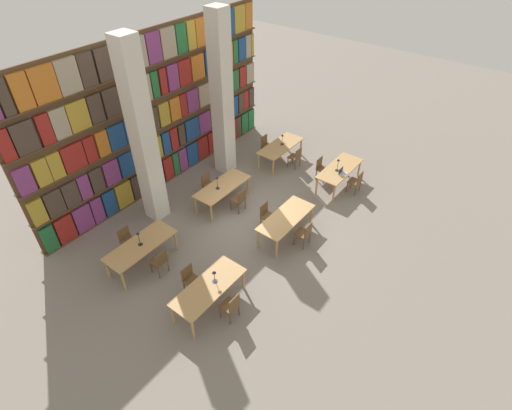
{
  "coord_description": "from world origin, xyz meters",
  "views": [
    {
      "loc": [
        -8.08,
        -6.33,
        8.93
      ],
      "look_at": [
        0.0,
        -0.13,
        0.68
      ],
      "focal_mm": 28.0,
      "sensor_mm": 36.0,
      "label": 1
    }
  ],
  "objects_px": {
    "desk_lamp_0": "(214,275)",
    "chair_10": "(296,157)",
    "chair_8": "(239,199)",
    "desk_lamp_3": "(217,181)",
    "reading_table_3": "(141,246)",
    "reading_table_0": "(209,288)",
    "reading_table_4": "(223,188)",
    "desk_lamp_1": "(338,163)",
    "reading_table_1": "(286,219)",
    "chair_9": "(208,184)",
    "chair_2": "(304,233)",
    "reading_table_2": "(340,170)",
    "pillar_center": "(222,98)",
    "chair_7": "(127,240)",
    "chair_1": "(191,279)",
    "reading_table_5": "(281,147)",
    "laptop": "(343,173)",
    "desk_lamp_4": "(282,138)",
    "pillar_left": "(143,138)",
    "chair_0": "(231,306)",
    "chair_6": "(160,261)",
    "chair_5": "(322,168)",
    "desk_lamp_2": "(138,236)",
    "chair_11": "(266,145)",
    "chair_3": "(267,215)",
    "chair_4": "(356,181)"
  },
  "relations": [
    {
      "from": "desk_lamp_0",
      "to": "chair_10",
      "type": "relative_size",
      "value": 0.45
    },
    {
      "from": "chair_8",
      "to": "desk_lamp_3",
      "type": "bearing_deg",
      "value": 108.9
    },
    {
      "from": "desk_lamp_0",
      "to": "reading_table_3",
      "type": "distance_m",
      "value": 2.68
    },
    {
      "from": "reading_table_0",
      "to": "reading_table_4",
      "type": "bearing_deg",
      "value": 36.55
    },
    {
      "from": "desk_lamp_1",
      "to": "desk_lamp_3",
      "type": "bearing_deg",
      "value": 141.89
    },
    {
      "from": "reading_table_1",
      "to": "chair_9",
      "type": "relative_size",
      "value": 2.4
    },
    {
      "from": "chair_2",
      "to": "reading_table_2",
      "type": "xyz_separation_m",
      "value": [
        3.52,
        0.7,
        0.19
      ]
    },
    {
      "from": "pillar_center",
      "to": "desk_lamp_1",
      "type": "distance_m",
      "value": 4.76
    },
    {
      "from": "chair_10",
      "to": "chair_7",
      "type": "bearing_deg",
      "value": 168.27
    },
    {
      "from": "chair_9",
      "to": "chair_7",
      "type": "bearing_deg",
      "value": 0.22
    },
    {
      "from": "chair_1",
      "to": "chair_10",
      "type": "distance_m",
      "value": 7.11
    },
    {
      "from": "reading_table_2",
      "to": "reading_table_3",
      "type": "bearing_deg",
      "value": 159.21
    },
    {
      "from": "chair_10",
      "to": "reading_table_1",
      "type": "bearing_deg",
      "value": -151.52
    },
    {
      "from": "desk_lamp_0",
      "to": "reading_table_5",
      "type": "height_order",
      "value": "desk_lamp_0"
    },
    {
      "from": "laptop",
      "to": "desk_lamp_4",
      "type": "bearing_deg",
      "value": 82.66
    },
    {
      "from": "pillar_left",
      "to": "chair_2",
      "type": "distance_m",
      "value": 5.69
    },
    {
      "from": "chair_7",
      "to": "reading_table_5",
      "type": "xyz_separation_m",
      "value": [
        7.06,
        -0.75,
        0.19
      ]
    },
    {
      "from": "chair_0",
      "to": "chair_6",
      "type": "bearing_deg",
      "value": 91.46
    },
    {
      "from": "chair_1",
      "to": "laptop",
      "type": "xyz_separation_m",
      "value": [
        6.72,
        -1.03,
        0.31
      ]
    },
    {
      "from": "pillar_center",
      "to": "chair_2",
      "type": "bearing_deg",
      "value": -110.47
    },
    {
      "from": "reading_table_2",
      "to": "chair_5",
      "type": "xyz_separation_m",
      "value": [
        -0.03,
        0.72,
        -0.19
      ]
    },
    {
      "from": "desk_lamp_0",
      "to": "desk_lamp_4",
      "type": "bearing_deg",
      "value": 20.72
    },
    {
      "from": "desk_lamp_2",
      "to": "chair_11",
      "type": "distance_m",
      "value": 7.18
    },
    {
      "from": "chair_8",
      "to": "reading_table_0",
      "type": "bearing_deg",
      "value": -151.95
    },
    {
      "from": "chair_2",
      "to": "chair_6",
      "type": "distance_m",
      "value": 4.42
    },
    {
      "from": "chair_3",
      "to": "chair_4",
      "type": "bearing_deg",
      "value": 157.23
    },
    {
      "from": "desk_lamp_1",
      "to": "pillar_left",
      "type": "bearing_deg",
      "value": 141.32
    },
    {
      "from": "desk_lamp_3",
      "to": "chair_11",
      "type": "distance_m",
      "value": 3.82
    },
    {
      "from": "reading_table_3",
      "to": "chair_10",
      "type": "bearing_deg",
      "value": -6.01
    },
    {
      "from": "reading_table_3",
      "to": "desk_lamp_4",
      "type": "xyz_separation_m",
      "value": [
        7.19,
        -0.03,
        0.38
      ]
    },
    {
      "from": "reading_table_4",
      "to": "chair_11",
      "type": "height_order",
      "value": "chair_11"
    },
    {
      "from": "chair_3",
      "to": "reading_table_0",
      "type": "bearing_deg",
      "value": 10.95
    },
    {
      "from": "reading_table_2",
      "to": "chair_1",
      "type": "bearing_deg",
      "value": 173.56
    },
    {
      "from": "chair_3",
      "to": "desk_lamp_2",
      "type": "xyz_separation_m",
      "value": [
        -3.56,
        1.94,
        0.6
      ]
    },
    {
      "from": "desk_lamp_4",
      "to": "desk_lamp_1",
      "type": "bearing_deg",
      "value": -96.88
    },
    {
      "from": "chair_11",
      "to": "chair_7",
      "type": "bearing_deg",
      "value": -0.24
    },
    {
      "from": "reading_table_1",
      "to": "chair_3",
      "type": "bearing_deg",
      "value": 92.13
    },
    {
      "from": "pillar_left",
      "to": "desk_lamp_3",
      "type": "bearing_deg",
      "value": -39.85
    },
    {
      "from": "pillar_left",
      "to": "pillar_center",
      "type": "height_order",
      "value": "same"
    },
    {
      "from": "chair_9",
      "to": "desk_lamp_4",
      "type": "xyz_separation_m",
      "value": [
        3.53,
        -0.77,
        0.57
      ]
    },
    {
      "from": "reading_table_5",
      "to": "chair_0",
      "type": "bearing_deg",
      "value": -154.65
    },
    {
      "from": "laptop",
      "to": "reading_table_1",
      "type": "bearing_deg",
      "value": 175.31
    },
    {
      "from": "chair_5",
      "to": "reading_table_3",
      "type": "height_order",
      "value": "chair_5"
    },
    {
      "from": "reading_table_5",
      "to": "desk_lamp_4",
      "type": "relative_size",
      "value": 4.75
    },
    {
      "from": "reading_table_3",
      "to": "chair_9",
      "type": "height_order",
      "value": "chair_9"
    },
    {
      "from": "chair_0",
      "to": "chair_5",
      "type": "height_order",
      "value": "same"
    },
    {
      "from": "pillar_left",
      "to": "reading_table_5",
      "type": "bearing_deg",
      "value": -15.02
    },
    {
      "from": "chair_3",
      "to": "desk_lamp_2",
      "type": "height_order",
      "value": "desk_lamp_2"
    },
    {
      "from": "pillar_left",
      "to": "chair_3",
      "type": "height_order",
      "value": "pillar_left"
    },
    {
      "from": "chair_2",
      "to": "chair_5",
      "type": "xyz_separation_m",
      "value": [
        3.49,
        1.42,
        0.0
      ]
    }
  ]
}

